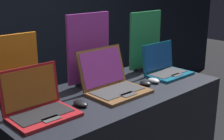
{
  "coord_description": "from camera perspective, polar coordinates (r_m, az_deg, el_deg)",
  "views": [
    {
      "loc": [
        -1.37,
        -1.1,
        1.7
      ],
      "look_at": [
        -0.01,
        0.36,
        1.12
      ],
      "focal_mm": 50.0,
      "sensor_mm": 36.0,
      "label": 1
    }
  ],
  "objects": [
    {
      "name": "promo_stand_back",
      "position": [
        2.6,
        6.1,
        5.08
      ],
      "size": [
        0.36,
        0.07,
        0.48
      ],
      "color": "black",
      "rests_on": "display_counter"
    },
    {
      "name": "wall_back",
      "position": [
        3.39,
        -19.39,
        10.22
      ],
      "size": [
        8.0,
        0.05,
        2.8
      ],
      "color": "black",
      "rests_on": "ground_plane"
    },
    {
      "name": "laptop_middle",
      "position": [
        2.09,
        0.1,
        -2.31
      ],
      "size": [
        0.39,
        0.36,
        0.28
      ],
      "color": "brown",
      "rests_on": "display_counter"
    },
    {
      "name": "promo_stand_middle",
      "position": [
        2.23,
        -4.27,
        3.56
      ],
      "size": [
        0.37,
        0.07,
        0.51
      ],
      "color": "black",
      "rests_on": "display_counter"
    },
    {
      "name": "mouse_middle",
      "position": [
        2.25,
        6.14,
        -2.4
      ],
      "size": [
        0.07,
        0.09,
        0.03
      ],
      "color": "black",
      "rests_on": "display_counter"
    },
    {
      "name": "laptop_back",
      "position": [
        2.51,
        9.67,
        0.46
      ],
      "size": [
        0.36,
        0.26,
        0.25
      ],
      "color": "#0F5170",
      "rests_on": "display_counter"
    },
    {
      "name": "laptop_front",
      "position": [
        1.79,
        -13.3,
        -6.24
      ],
      "size": [
        0.36,
        0.28,
        0.27
      ],
      "color": "maroon",
      "rests_on": "display_counter"
    },
    {
      "name": "mouse_back",
      "position": [
        2.31,
        7.64,
        -1.93
      ],
      "size": [
        0.06,
        0.1,
        0.03
      ],
      "color": "#B2B2B7",
      "rests_on": "display_counter"
    },
    {
      "name": "mouse_front",
      "position": [
        1.89,
        -5.76,
        -6.08
      ],
      "size": [
        0.07,
        0.11,
        0.03
      ],
      "color": "black",
      "rests_on": "display_counter"
    },
    {
      "name": "promo_stand_front",
      "position": [
        2.0,
        -17.95,
        -0.04
      ],
      "size": [
        0.36,
        0.07,
        0.42
      ],
      "color": "black",
      "rests_on": "display_counter"
    }
  ]
}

